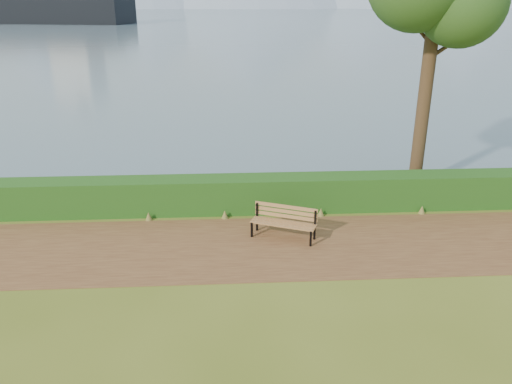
{
  "coord_description": "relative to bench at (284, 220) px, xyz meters",
  "views": [
    {
      "loc": [
        -0.98,
        -10.69,
        5.71
      ],
      "look_at": [
        -0.28,
        1.2,
        1.1
      ],
      "focal_mm": 35.0,
      "sensor_mm": 36.0,
      "label": 1
    }
  ],
  "objects": [
    {
      "name": "hedge",
      "position": [
        -0.42,
        1.8,
        0.02
      ],
      "size": [
        32.0,
        0.85,
        1.0
      ],
      "primitive_type": "cube",
      "color": "#194614",
      "rests_on": "ground"
    },
    {
      "name": "water",
      "position": [
        -0.42,
        259.2,
        -0.47
      ],
      "size": [
        700.0,
        510.0,
        0.0
      ],
      "primitive_type": "cube",
      "color": "#435D6C",
      "rests_on": "ground"
    },
    {
      "name": "ground",
      "position": [
        -0.42,
        -0.8,
        -0.48
      ],
      "size": [
        140.0,
        140.0,
        0.0
      ],
      "primitive_type": "plane",
      "color": "#535F1B",
      "rests_on": "ground"
    },
    {
      "name": "bench",
      "position": [
        0.0,
        0.0,
        0.0
      ],
      "size": [
        1.71,
        1.08,
        0.83
      ],
      "rotation": [
        0.0,
        0.0,
        -0.4
      ],
      "color": "black",
      "rests_on": "ground"
    },
    {
      "name": "path",
      "position": [
        -0.42,
        -0.5,
        -0.47
      ],
      "size": [
        40.0,
        3.4,
        0.01
      ],
      "primitive_type": "cube",
      "color": "brown",
      "rests_on": "ground"
    }
  ]
}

